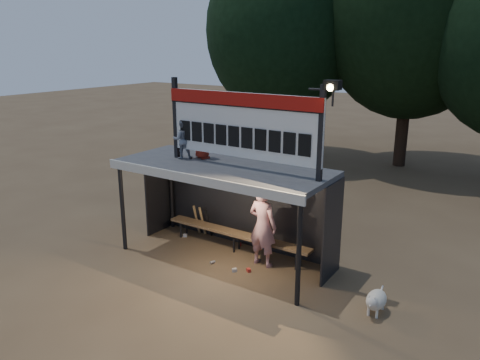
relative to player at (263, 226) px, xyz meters
The scene contains 12 objects.
ground 1.36m from the player, 165.19° to the right, with size 80.00×80.00×0.00m, color brown.
player is the anchor object (origin of this frame).
child_a 2.79m from the player, behind, with size 0.45×0.35×0.93m, color slate.
child_b 2.56m from the player, behind, with size 0.53×0.34×1.08m, color maroon.
dugout_shelter 1.28m from the player, behind, with size 5.10×2.08×2.32m.
scoreboard_assembly 2.40m from the player, 145.34° to the right, with size 4.10×0.27×1.99m.
bench 1.11m from the player, 161.71° to the left, with size 4.00×0.35×0.48m.
tree_left 11.84m from the player, 116.78° to the left, with size 6.46×6.46×9.27m.
tree_mid 12.40m from the player, 89.62° to the left, with size 7.22×7.22×10.36m.
dog 3.00m from the player, 11.96° to the right, with size 0.36×0.81×0.49m.
bats 2.33m from the player, 165.32° to the left, with size 0.47×0.32×0.84m.
litter 1.37m from the player, 169.31° to the right, with size 2.61×1.40×0.08m.
Camera 1 is at (5.95, -8.35, 4.94)m, focal length 35.00 mm.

